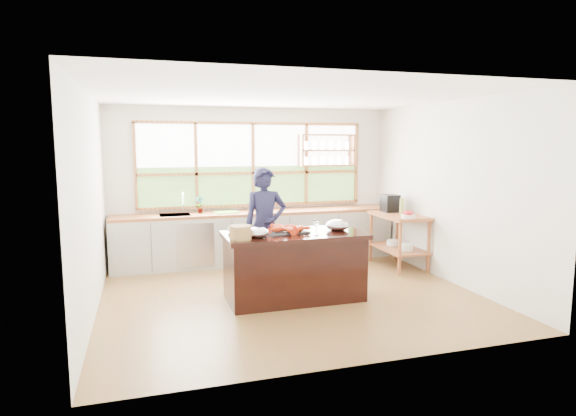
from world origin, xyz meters
name	(u,v)px	position (x,y,z in m)	size (l,w,h in m)	color
ground_plane	(290,294)	(0.00, 0.00, 0.00)	(5.00, 5.00, 0.00)	brown
room_shell	(281,166)	(0.02, 0.51, 1.75)	(5.02, 4.52, 2.71)	silver
back_counter	(256,236)	(-0.02, 1.94, 0.45)	(4.90, 0.63, 0.90)	#ADAAA3
right_shelf_unit	(399,232)	(2.19, 0.89, 0.60)	(0.62, 1.10, 0.90)	#A0532B
island	(294,266)	(0.00, -0.20, 0.45)	(1.85, 0.90, 0.90)	black
cook	(265,226)	(-0.19, 0.59, 0.87)	(0.63, 0.41, 1.73)	#161632
potted_plant	(200,204)	(-0.98, 2.00, 1.05)	(0.16, 0.11, 0.30)	slate
cutting_board	(227,212)	(-0.54, 1.94, 0.91)	(0.40, 0.30, 0.01)	#60B032
espresso_machine	(390,203)	(2.19, 1.22, 1.05)	(0.26, 0.28, 0.30)	black
wine_bottle	(402,206)	(2.24, 0.92, 1.03)	(0.07, 0.07, 0.27)	#97A548
fruit_bowl	(408,215)	(2.14, 0.53, 0.95)	(0.23, 0.23, 0.11)	white
slate_board	(285,232)	(-0.11, -0.14, 0.91)	(0.55, 0.40, 0.02)	black
lobster_pile	(287,229)	(-0.09, -0.17, 0.96)	(0.52, 0.48, 0.08)	red
mixing_bowl_left	(257,233)	(-0.54, -0.35, 0.96)	(0.29, 0.29, 0.14)	#B5B8BD
mixing_bowl_right	(337,225)	(0.63, -0.18, 0.97)	(0.32, 0.32, 0.15)	#B5B8BD
wine_glass	(317,223)	(0.22, -0.46, 1.06)	(0.08, 0.08, 0.22)	white
wicker_basket	(240,232)	(-0.76, -0.42, 0.99)	(0.27, 0.27, 0.17)	#A98F4D
parchment_roll	(236,231)	(-0.75, -0.05, 0.94)	(0.08, 0.08, 0.30)	silver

